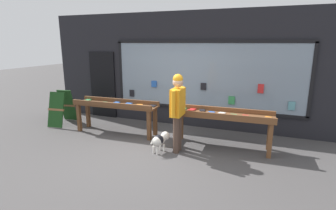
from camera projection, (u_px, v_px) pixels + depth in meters
ground_plane at (148, 155)px, 5.70m from camera, size 40.00×40.00×0.00m
shopfront_facade at (183, 71)px, 7.49m from camera, size 8.49×0.29×3.23m
display_table_left at (116, 107)px, 6.93m from camera, size 2.30×0.63×0.89m
display_table_right at (222, 118)px, 5.95m from camera, size 2.30×0.71×0.89m
person_browsing at (178, 107)px, 5.66m from camera, size 0.23×0.68×1.74m
small_dog at (160, 140)px, 5.81m from camera, size 0.33×0.57×0.42m
sandwich_board_sign at (62, 107)px, 7.75m from camera, size 0.58×0.90×0.99m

